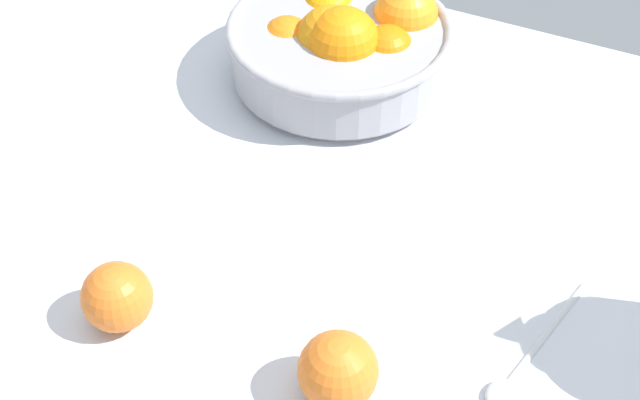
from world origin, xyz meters
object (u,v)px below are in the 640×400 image
Objects in this scene: loose_orange_0 at (338,371)px; spoon at (525,360)px; loose_orange_1 at (117,297)px; fruit_bowl at (342,45)px.

spoon is at bearing 35.87° from loose_orange_0.
loose_orange_0 reaches higher than loose_orange_1.
fruit_bowl is at bearing 85.42° from loose_orange_1.
loose_orange_0 is at bearing 2.84° from loose_orange_1.
loose_orange_0 is 1.06× the size of loose_orange_1.
spoon is (35.57, 11.14, -2.89)cm from loose_orange_1.
spoon is at bearing -44.54° from fruit_bowl.
loose_orange_0 is at bearing -144.13° from spoon.
loose_orange_0 is 0.40× the size of spoon.
fruit_bowl is 4.06× the size of loose_orange_1.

